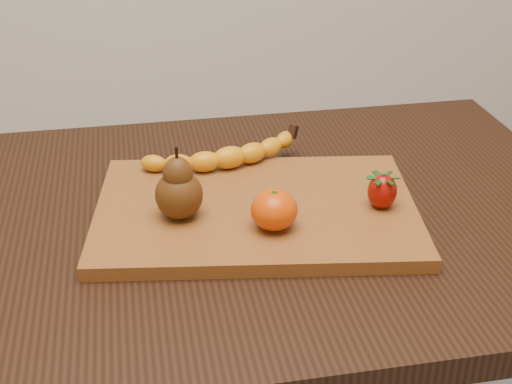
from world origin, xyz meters
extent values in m
cube|color=black|center=(0.00, 0.00, 0.74)|extent=(1.00, 0.70, 0.04)
cylinder|color=black|center=(-0.45, 0.30, 0.36)|extent=(0.05, 0.05, 0.72)
cylinder|color=black|center=(0.45, 0.30, 0.36)|extent=(0.05, 0.05, 0.72)
cube|color=brown|center=(-0.01, -0.02, 0.77)|extent=(0.49, 0.36, 0.02)
ellipsoid|color=#D94202|center=(0.00, -0.08, 0.81)|extent=(0.08, 0.08, 0.05)
camera|label=1|loc=(-0.17, -0.88, 1.28)|focal=50.00mm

